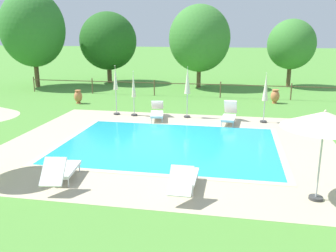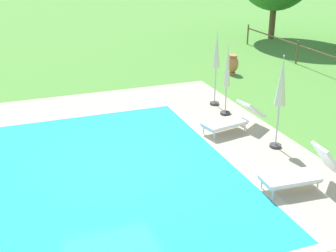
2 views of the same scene
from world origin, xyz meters
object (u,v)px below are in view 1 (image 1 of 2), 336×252
(terracotta_urn_near_fence, at_px, (78,96))
(tree_west_mid, at_px, (33,29))
(sun_lounger_north_near_steps, at_px, (157,111))
(sun_lounger_north_far, at_px, (229,115))
(sun_lounger_north_end, at_px, (185,178))
(patio_umbrella_closed_row_mid_west, at_px, (116,83))
(sun_lounger_north_mid, at_px, (62,170))
(tree_far_west, at_px, (108,41))
(terracotta_urn_by_tree, at_px, (275,96))
(tree_centre, at_px, (291,44))
(tree_east_mid, at_px, (200,39))
(patio_umbrella_open_by_bench, at_px, (325,120))
(patio_umbrella_closed_row_centre, at_px, (187,83))
(patio_umbrella_closed_row_west, at_px, (265,91))
(patio_umbrella_closed_row_east, at_px, (134,89))

(terracotta_urn_near_fence, distance_m, tree_west_mid, 8.94)
(sun_lounger_north_near_steps, relative_size, sun_lounger_north_far, 1.11)
(sun_lounger_north_end, relative_size, patio_umbrella_closed_row_mid_west, 0.77)
(sun_lounger_north_mid, xyz_separation_m, tree_far_west, (-5.55, 19.75, 2.99))
(tree_far_west, bearing_deg, sun_lounger_north_mid, -74.32)
(terracotta_urn_by_tree, bearing_deg, sun_lounger_north_near_steps, -139.94)
(sun_lounger_north_mid, xyz_separation_m, terracotta_urn_by_tree, (7.12, 13.21, 0.06))
(tree_far_west, bearing_deg, tree_west_mid, -145.49)
(sun_lounger_north_far, xyz_separation_m, tree_far_west, (-10.09, 11.83, 2.98))
(patio_umbrella_closed_row_mid_west, relative_size, tree_centre, 0.50)
(tree_east_mid, bearing_deg, tree_centre, 13.80)
(terracotta_urn_near_fence, bearing_deg, tree_east_mid, 49.53)
(sun_lounger_north_near_steps, distance_m, patio_umbrella_open_by_bench, 10.02)
(sun_lounger_north_near_steps, xyz_separation_m, sun_lounger_north_end, (2.51, -8.02, 0.01))
(sun_lounger_north_far, bearing_deg, patio_umbrella_open_by_bench, -72.54)
(patio_umbrella_closed_row_centre, xyz_separation_m, terracotta_urn_near_fence, (-6.85, 2.33, -1.28))
(patio_umbrella_closed_row_mid_west, relative_size, terracotta_urn_near_fence, 3.13)
(sun_lounger_north_mid, height_order, terracotta_urn_near_fence, sun_lounger_north_mid)
(terracotta_urn_by_tree, bearing_deg, tree_centre, 76.79)
(sun_lounger_north_mid, distance_m, tree_centre, 22.14)
(sun_lounger_north_far, relative_size, tree_east_mid, 0.31)
(sun_lounger_north_far, bearing_deg, patio_umbrella_closed_row_west, 13.65)
(terracotta_urn_by_tree, bearing_deg, patio_umbrella_open_by_bench, -90.66)
(patio_umbrella_closed_row_mid_west, relative_size, patio_umbrella_closed_row_east, 1.11)
(sun_lounger_north_mid, distance_m, tree_west_mid, 19.84)
(sun_lounger_north_far, distance_m, terracotta_urn_by_tree, 5.88)
(tree_far_west, bearing_deg, sun_lounger_north_end, -65.23)
(sun_lounger_north_near_steps, distance_m, tree_far_west, 13.72)
(patio_umbrella_closed_row_west, bearing_deg, patio_umbrella_closed_row_centre, 174.81)
(patio_umbrella_closed_row_centre, bearing_deg, sun_lounger_north_near_steps, -158.16)
(patio_umbrella_closed_row_east, bearing_deg, tree_west_mid, 141.18)
(patio_umbrella_closed_row_east, bearing_deg, patio_umbrella_closed_row_west, -1.84)
(sun_lounger_north_end, bearing_deg, tree_centre, 75.45)
(sun_lounger_north_far, bearing_deg, patio_umbrella_closed_row_east, 172.92)
(patio_umbrella_closed_row_west, distance_m, tree_west_mid, 18.54)
(sun_lounger_north_near_steps, relative_size, terracotta_urn_near_fence, 2.56)
(tree_centre, bearing_deg, patio_umbrella_open_by_bench, -95.09)
(sun_lounger_north_end, distance_m, terracotta_urn_near_fence, 13.50)
(patio_umbrella_closed_row_west, bearing_deg, patio_umbrella_closed_row_east, 178.16)
(sun_lounger_north_far, xyz_separation_m, patio_umbrella_closed_row_east, (-4.81, 0.60, 1.00))
(terracotta_urn_near_fence, xyz_separation_m, terracotta_urn_by_tree, (11.53, 2.23, 0.01))
(sun_lounger_north_mid, xyz_separation_m, patio_umbrella_closed_row_centre, (2.44, 8.65, 1.33))
(patio_umbrella_open_by_bench, bearing_deg, patio_umbrella_closed_row_east, 131.06)
(patio_umbrella_closed_row_west, bearing_deg, terracotta_urn_near_fence, 165.85)
(sun_lounger_north_end, bearing_deg, terracotta_urn_near_fence, 126.07)
(patio_umbrella_open_by_bench, distance_m, patio_umbrella_closed_row_mid_west, 11.76)
(tree_west_mid, distance_m, tree_east_mid, 12.39)
(sun_lounger_north_mid, relative_size, sun_lounger_north_end, 1.02)
(patio_umbrella_closed_row_west, relative_size, terracotta_urn_near_fence, 2.92)
(patio_umbrella_closed_row_west, xyz_separation_m, terracotta_urn_near_fence, (-10.56, 2.66, -1.10))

